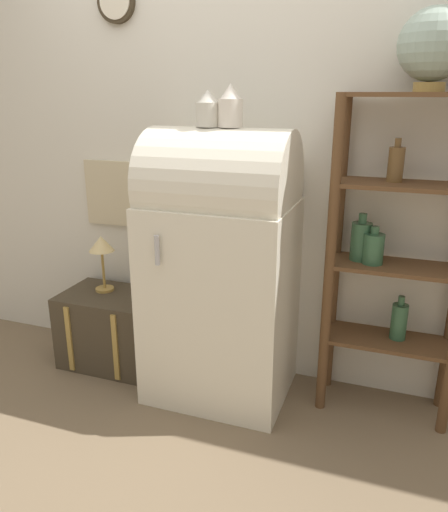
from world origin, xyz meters
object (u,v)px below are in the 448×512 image
refrigerator (221,265)px  suitcase_trunk (111,328)px  vase_center (230,107)px  desk_lamp (102,248)px  globe (434,45)px  vase_left (208,109)px

refrigerator → suitcase_trunk: (-0.73, 0.05, -0.51)m
vase_center → refrigerator: bearing=-176.5°
suitcase_trunk → desk_lamp: bearing=140.3°
refrigerator → globe: globe is taller
globe → vase_left: size_ratio=1.99×
globe → desk_lamp: size_ratio=1.00×
refrigerator → globe: bearing=8.9°
refrigerator → globe: size_ratio=4.19×
vase_left → vase_center: vase_center is taller
globe → vase_center: bearing=-170.8°
refrigerator → desk_lamp: bearing=173.0°
refrigerator → vase_left: (-0.06, -0.00, 0.77)m
suitcase_trunk → vase_center: bearing=-3.6°
refrigerator → vase_left: 0.78m
globe → vase_center: size_ratio=1.74×
suitcase_trunk → globe: size_ratio=1.64×
suitcase_trunk → globe: (1.63, 0.09, 1.55)m
suitcase_trunk → vase_left: 1.45m
vase_left → desk_lamp: bearing=172.2°
refrigerator → suitcase_trunk: size_ratio=2.55×
vase_center → vase_left: bearing=-177.2°
globe → vase_left: (-0.97, -0.14, -0.26)m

